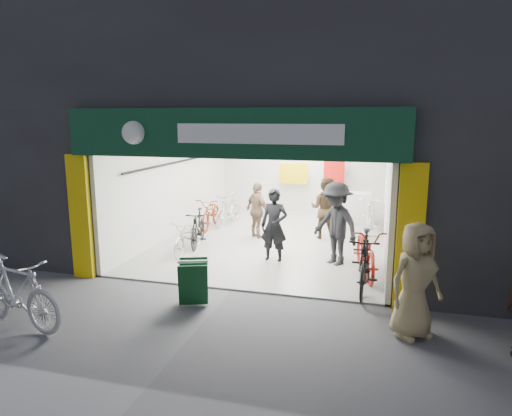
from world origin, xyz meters
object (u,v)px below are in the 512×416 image
at_px(pedestrian_near, 415,280).
at_px(bike_left_front, 189,237).
at_px(bike_right_front, 365,262).
at_px(sandwich_board, 193,281).
at_px(parked_bike, 17,293).

bearing_deg(pedestrian_near, bike_left_front, 111.64).
distance_m(bike_right_front, sandwich_board, 3.30).
bearing_deg(bike_left_front, parked_bike, -102.63).
bearing_deg(bike_right_front, parked_bike, -148.31).
distance_m(parked_bike, sandwich_board, 2.85).
bearing_deg(bike_right_front, sandwich_board, -151.75).
height_order(parked_bike, sandwich_board, parked_bike).
bearing_deg(bike_right_front, pedestrian_near, -63.67).
bearing_deg(pedestrian_near, parked_bike, 155.90).
relative_size(bike_left_front, sandwich_board, 2.02).
height_order(parked_bike, pedestrian_near, pedestrian_near).
xyz_separation_m(bike_left_front, sandwich_board, (1.35, -2.91, 0.02)).
bearing_deg(parked_bike, bike_left_front, -0.47).
bearing_deg(pedestrian_near, bike_right_front, 78.22).
xyz_separation_m(pedestrian_near, sandwich_board, (-3.75, 0.25, -0.46)).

